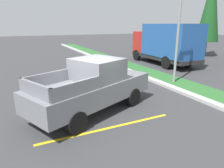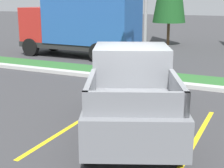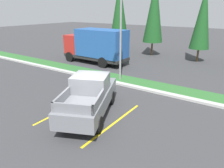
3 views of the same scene
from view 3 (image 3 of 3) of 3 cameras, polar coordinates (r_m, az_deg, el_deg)
ground_plane at (r=11.27m, az=-6.07°, el=-8.47°), size 120.00×120.00×0.00m
parking_line_near at (r=12.34m, az=-11.50°, el=-6.15°), size 0.12×4.80×0.01m
parking_line_far at (r=10.55m, az=0.63°, el=-10.42°), size 0.12×4.80×0.01m
curb_strip at (r=15.04m, az=6.26°, el=-0.78°), size 56.00×0.40×0.15m
grass_median at (r=15.98m, az=8.13°, el=0.20°), size 56.00×1.80×0.06m
pickup_truck_main at (r=10.98m, az=-6.05°, el=-3.25°), size 3.84×5.53×2.10m
cargo_truck_distant at (r=21.68m, az=-4.25°, el=10.42°), size 6.83×2.58×3.40m
street_light at (r=15.73m, az=2.06°, el=15.17°), size 0.24×1.49×7.04m
cypress_tree_leftmost at (r=28.20m, az=1.98°, el=19.41°), size 2.30×2.30×8.83m
cypress_tree_left_inner at (r=25.72m, az=11.28°, el=18.95°), size 2.27×2.27×8.75m
cypress_tree_center at (r=23.77m, az=23.19°, el=16.15°), size 1.98×1.98×7.60m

